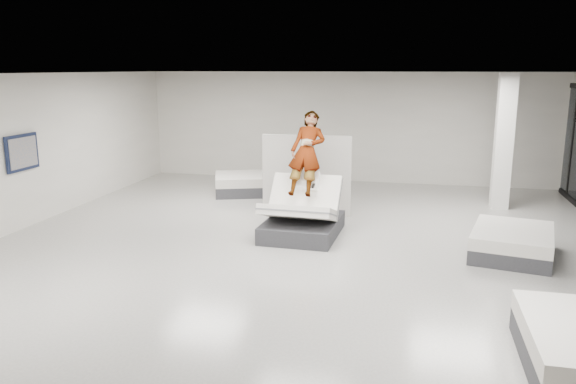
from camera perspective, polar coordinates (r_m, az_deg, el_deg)
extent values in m
plane|color=#B4B1AA|center=(10.21, 1.10, -6.39)|extent=(14.00, 14.00, 0.00)
plane|color=black|center=(9.66, 1.19, 11.88)|extent=(14.00, 14.00, 0.00)
cube|color=beige|center=(16.66, 6.04, 6.55)|extent=(12.00, 0.04, 3.20)
cube|color=beige|center=(3.57, -23.32, -17.09)|extent=(12.00, 0.04, 3.20)
cube|color=beige|center=(12.47, -27.03, 3.28)|extent=(0.04, 14.00, 3.20)
cube|color=#37383C|center=(11.33, 1.50, -3.59)|extent=(1.48, 1.93, 0.33)
cube|color=white|center=(11.40, 1.79, -0.45)|extent=(1.44, 0.83, 0.84)
cube|color=slate|center=(11.40, 1.79, -0.45)|extent=(1.45, 0.71, 0.74)
cube|color=white|center=(10.84, 1.00, -2.11)|extent=(1.45, 1.01, 0.49)
cube|color=slate|center=(10.84, 1.00, -2.11)|extent=(1.46, 0.98, 0.32)
cube|color=white|center=(11.39, 1.87, 1.20)|extent=(0.53, 0.37, 0.37)
imported|color=slate|center=(11.36, 1.89, 2.22)|extent=(0.74, 1.82, 1.32)
cube|color=black|center=(11.03, 2.58, 0.63)|extent=(0.06, 0.14, 0.08)
cube|color=silver|center=(12.74, 1.88, 1.69)|extent=(2.02, 0.18, 1.84)
cube|color=#37383C|center=(10.90, 21.76, -5.34)|extent=(1.66, 2.01, 0.27)
cube|color=white|center=(10.83, 21.87, -4.11)|extent=(1.66, 2.01, 0.22)
cube|color=#37383C|center=(15.15, -3.79, 0.41)|extent=(2.23, 1.95, 0.28)
cube|color=white|center=(15.09, -3.81, 1.37)|extent=(2.23, 1.95, 0.23)
cube|color=white|center=(14.22, 21.06, 4.78)|extent=(0.40, 0.40, 3.20)
cube|color=black|center=(12.82, -25.41, 3.65)|extent=(0.05, 0.95, 0.75)
cube|color=#9B8567|center=(12.80, -25.30, 3.65)|extent=(0.02, 0.82, 0.62)
cube|color=black|center=(16.07, 27.01, 4.51)|extent=(0.09, 0.08, 2.80)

